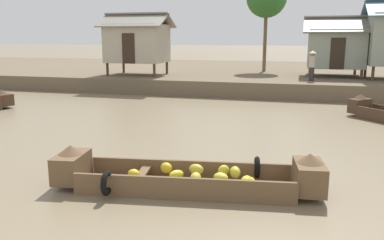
# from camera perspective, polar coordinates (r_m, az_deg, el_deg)

# --- Properties ---
(ground_plane) EXTENTS (300.00, 300.00, 0.00)m
(ground_plane) POSITION_cam_1_polar(r_m,az_deg,el_deg) (12.89, 3.52, -2.91)
(ground_plane) COLOR #7A6B51
(riverbank_strip) EXTENTS (160.00, 20.00, 0.89)m
(riverbank_strip) POSITION_cam_1_polar(r_m,az_deg,el_deg) (31.29, 10.56, 6.42)
(riverbank_strip) COLOR brown
(riverbank_strip) RESTS_ON ground
(banana_boat) EXTENTS (5.85, 2.32, 0.92)m
(banana_boat) POSITION_cam_1_polar(r_m,az_deg,el_deg) (8.70, -0.66, -8.12)
(banana_boat) COLOR brown
(banana_boat) RESTS_ON ground
(stilt_house_left) EXTENTS (4.20, 3.27, 3.88)m
(stilt_house_left) POSITION_cam_1_polar(r_m,az_deg,el_deg) (25.85, -7.85, 10.97)
(stilt_house_left) COLOR #4C3826
(stilt_house_left) RESTS_ON riverbank_strip
(stilt_house_mid_left) EXTENTS (3.91, 3.87, 3.64)m
(stilt_house_mid_left) POSITION_cam_1_polar(r_m,az_deg,el_deg) (26.26, 19.88, 9.77)
(stilt_house_mid_left) COLOR #4C3826
(stilt_house_mid_left) RESTS_ON riverbank_strip
(vendor_person) EXTENTS (0.44, 0.44, 1.66)m
(vendor_person) POSITION_cam_1_polar(r_m,az_deg,el_deg) (22.98, 16.83, 7.68)
(vendor_person) COLOR #332D28
(vendor_person) RESTS_ON riverbank_strip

